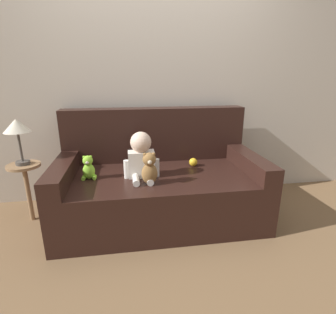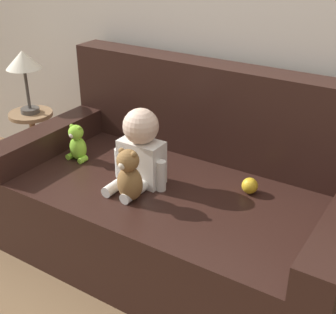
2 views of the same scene
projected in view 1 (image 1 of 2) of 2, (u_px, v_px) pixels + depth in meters
ground_plane at (160, 217)px, 2.54m from camera, size 12.00×12.00×0.00m
wall_back at (152, 76)px, 2.68m from camera, size 8.00×0.05×2.60m
couch at (159, 183)px, 2.50m from camera, size 1.83×0.98×0.99m
person_baby at (141, 157)px, 2.24m from camera, size 0.31×0.32×0.40m
teddy_bear_brown at (149, 169)px, 2.11m from camera, size 0.13×0.12×0.27m
plush_toy_side at (88, 168)px, 2.22m from camera, size 0.12×0.10×0.21m
toy_ball at (193, 162)px, 2.56m from camera, size 0.08×0.08×0.08m
side_table at (20, 144)px, 2.27m from camera, size 0.28×0.28×0.96m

